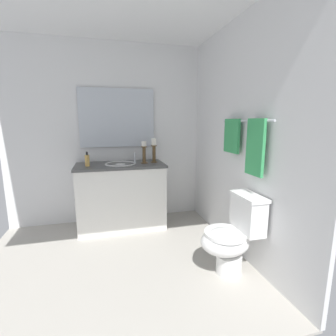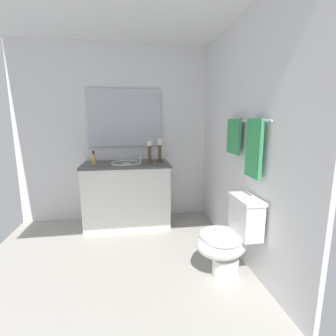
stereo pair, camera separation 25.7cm
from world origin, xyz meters
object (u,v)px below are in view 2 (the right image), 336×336
candle_holder_short (150,152)px  soap_bottle (94,159)px  towel_near_vanity (234,136)px  toilet (228,239)px  vanity_cabinet (127,194)px  mirror (125,118)px  sink_basin (126,166)px  towel_bar (246,121)px  candle_holder_tall (160,149)px  towel_center (254,148)px

candle_holder_short → soap_bottle: candle_holder_short is taller
towel_near_vanity → toilet: bearing=-24.2°
candle_holder_short → toilet: bearing=24.5°
soap_bottle → toilet: size_ratio=0.24×
candle_holder_short → soap_bottle: 0.72m
soap_bottle → toilet: (1.26, 1.31, -0.57)m
vanity_cabinet → mirror: bearing=180.0°
sink_basin → towel_bar: size_ratio=0.47×
towel_bar → vanity_cabinet: bearing=-133.5°
mirror → candle_holder_tall: 0.67m
sink_basin → toilet: size_ratio=0.54×
mirror → toilet: (1.59, 0.91, -1.09)m
toilet → soap_bottle: bearing=-133.9°
toilet → towel_center: size_ratio=1.47×
vanity_cabinet → towel_bar: (1.07, 1.13, 0.98)m
towel_center → vanity_cabinet: bearing=-139.1°
soap_bottle → towel_bar: bearing=56.3°
sink_basin → toilet: 1.66m
toilet → towel_center: (-0.03, 0.20, 0.81)m
vanity_cabinet → candle_holder_tall: 0.76m
vanity_cabinet → towel_bar: towel_bar is taller
soap_bottle → towel_bar: size_ratio=0.21×
vanity_cabinet → towel_bar: bearing=46.5°
towel_bar → towel_center: (0.21, -0.02, -0.23)m
toilet → towel_bar: bearing=137.4°
vanity_cabinet → toilet: vanity_cabinet is taller
mirror → towel_near_vanity: size_ratio=2.85×
mirror → towel_bar: 1.76m
towel_center → sink_basin: bearing=-139.1°
mirror → soap_bottle: bearing=-50.9°
candle_holder_tall → candle_holder_short: candle_holder_tall is taller
toilet → towel_bar: towel_bar is taller
candle_holder_short → soap_bottle: (0.04, -0.72, -0.08)m
mirror → towel_center: mirror is taller
sink_basin → candle_holder_short: bearing=88.2°
toilet → vanity_cabinet: bearing=-145.4°
candle_holder_tall → vanity_cabinet: bearing=-86.1°
vanity_cabinet → mirror: mirror is taller
soap_bottle → vanity_cabinet: bearing=96.9°
towel_near_vanity → towel_bar: bearing=4.8°
sink_basin → candle_holder_tall: size_ratio=1.25×
sink_basin → toilet: sink_basin is taller
candle_holder_short → toilet: candle_holder_short is taller
mirror → towel_bar: mirror is taller
candle_holder_tall → sink_basin: bearing=-86.1°
mirror → towel_bar: (1.35, 1.13, -0.04)m
toilet → sink_basin: bearing=-145.4°
mirror → candle_holder_short: bearing=47.2°
towel_bar → towel_near_vanity: (-0.21, -0.02, -0.16)m
mirror → vanity_cabinet: bearing=-0.0°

